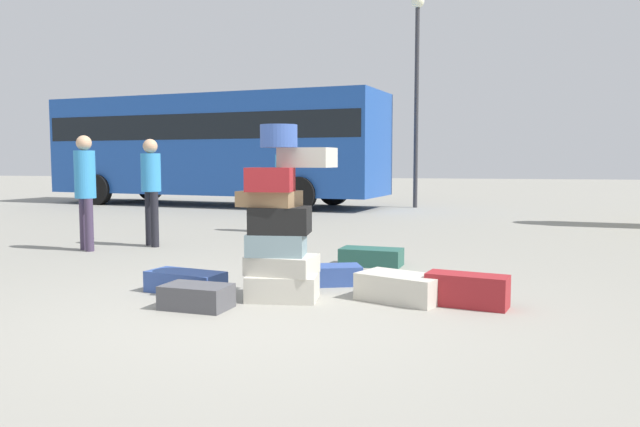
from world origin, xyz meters
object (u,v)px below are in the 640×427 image
object	(u,v)px
suitcase_charcoal_left_side	(197,297)
person_bearded_onlooker	(85,183)
suitcase_tower	(281,227)
person_tourist_with_camera	(283,179)
person_passerby_in_red	(151,182)
suitcase_teal_behind_tower	(371,257)
lamp_post	(417,69)
suitcase_maroon_foreground_far	(467,290)
suitcase_navy_foreground_near	(186,282)
suitcase_navy_upright_blue	(334,275)
suitcase_cream_white_trunk	(401,287)
parked_bus	(215,143)

from	to	relation	value
suitcase_charcoal_left_side	person_bearded_onlooker	world-z (taller)	person_bearded_onlooker
suitcase_tower	person_tourist_with_camera	bearing A→B (deg)	105.44
suitcase_tower	person_passerby_in_red	bearing A→B (deg)	133.60
suitcase_teal_behind_tower	lamp_post	bearing A→B (deg)	96.84
suitcase_teal_behind_tower	person_passerby_in_red	bearing A→B (deg)	170.07
suitcase_teal_behind_tower	person_tourist_with_camera	distance (m)	3.95
person_bearded_onlooker	lamp_post	distance (m)	10.66
suitcase_tower	suitcase_maroon_foreground_far	size ratio (longest dim) A/B	2.28
suitcase_teal_behind_tower	suitcase_navy_foreground_near	world-z (taller)	suitcase_teal_behind_tower
suitcase_navy_upright_blue	suitcase_maroon_foreground_far	size ratio (longest dim) A/B	0.77
suitcase_navy_upright_blue	person_bearded_onlooker	distance (m)	4.47
suitcase_tower	lamp_post	distance (m)	12.28
suitcase_maroon_foreground_far	person_tourist_with_camera	xyz separation A→B (m)	(-3.21, 5.24, 0.84)
suitcase_cream_white_trunk	person_tourist_with_camera	size ratio (longest dim) A/B	0.48
lamp_post	suitcase_cream_white_trunk	bearing A→B (deg)	-87.01
person_passerby_in_red	lamp_post	bearing A→B (deg)	109.07
suitcase_teal_behind_tower	parked_bus	xyz separation A→B (m)	(-5.91, 9.55, 1.72)
suitcase_cream_white_trunk	person_passerby_in_red	bearing A→B (deg)	168.84
suitcase_charcoal_left_side	suitcase_tower	bearing A→B (deg)	46.69
person_passerby_in_red	suitcase_tower	bearing A→B (deg)	-5.73
suitcase_teal_behind_tower	suitcase_navy_upright_blue	distance (m)	1.29
person_tourist_with_camera	parked_bus	xyz separation A→B (m)	(-3.85, 6.29, 0.85)
lamp_post	suitcase_navy_upright_blue	bearing A→B (deg)	-90.79
person_bearded_onlooker	person_passerby_in_red	xyz separation A→B (m)	(0.73, 0.62, -0.01)
person_bearded_onlooker	suitcase_tower	bearing A→B (deg)	3.34
suitcase_charcoal_left_side	suitcase_cream_white_trunk	bearing A→B (deg)	28.32
suitcase_navy_foreground_near	lamp_post	xyz separation A→B (m)	(1.54, 11.79, 3.71)
suitcase_cream_white_trunk	parked_bus	distance (m)	13.24
suitcase_maroon_foreground_far	parked_bus	world-z (taller)	parked_bus
person_tourist_with_camera	lamp_post	bearing A→B (deg)	157.00
suitcase_navy_upright_blue	person_bearded_onlooker	bearing A→B (deg)	137.34
suitcase_teal_behind_tower	person_bearded_onlooker	size ratio (longest dim) A/B	0.45
suitcase_tower	suitcase_charcoal_left_side	size ratio (longest dim) A/B	2.77
suitcase_cream_white_trunk	lamp_post	bearing A→B (deg)	117.56
suitcase_navy_foreground_near	person_tourist_with_camera	distance (m)	5.33
suitcase_teal_behind_tower	lamp_post	size ratio (longest dim) A/B	0.13
suitcase_maroon_foreground_far	person_bearded_onlooker	world-z (taller)	person_bearded_onlooker
suitcase_tower	parked_bus	xyz separation A→B (m)	(-5.32, 11.61, 1.14)
suitcase_cream_white_trunk	parked_bus	bearing A→B (deg)	143.97
person_bearded_onlooker	suitcase_navy_foreground_near	bearing A→B (deg)	-4.83
person_tourist_with_camera	suitcase_teal_behind_tower	bearing A→B (deg)	26.21
suitcase_tower	person_tourist_with_camera	size ratio (longest dim) A/B	1.01
suitcase_maroon_foreground_far	suitcase_cream_white_trunk	distance (m)	0.62
suitcase_tower	suitcase_navy_foreground_near	xyz separation A→B (m)	(-1.03, 0.08, -0.59)
lamp_post	suitcase_navy_foreground_near	bearing A→B (deg)	-97.46
suitcase_maroon_foreground_far	suitcase_navy_foreground_near	distance (m)	2.77
suitcase_teal_behind_tower	suitcase_cream_white_trunk	bearing A→B (deg)	-67.87
person_passerby_in_red	person_tourist_with_camera	bearing A→B (deg)	96.78
suitcase_maroon_foreground_far	person_passerby_in_red	world-z (taller)	person_passerby_in_red
suitcase_charcoal_left_side	person_bearded_onlooker	xyz separation A→B (m)	(-3.04, 3.02, 0.89)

